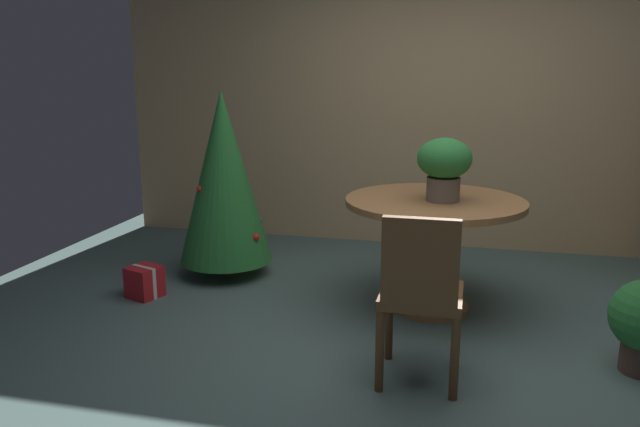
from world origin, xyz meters
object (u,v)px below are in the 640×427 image
object	(u,v)px
round_dining_table	(434,229)
gift_box_red	(145,282)
flower_vase	(444,164)
wooden_chair_near	(421,290)
holiday_tree	(224,177)

from	to	relation	value
round_dining_table	gift_box_red	bearing A→B (deg)	-173.22
flower_vase	wooden_chair_near	distance (m)	1.11
flower_vase	round_dining_table	bearing A→B (deg)	135.13
flower_vase	holiday_tree	size ratio (longest dim) A/B	0.28
gift_box_red	flower_vase	bearing A→B (deg)	5.25
wooden_chair_near	holiday_tree	xyz separation A→B (m)	(-1.60, 1.40, 0.27)
wooden_chair_near	holiday_tree	world-z (taller)	holiday_tree
flower_vase	gift_box_red	world-z (taller)	flower_vase
holiday_tree	flower_vase	bearing A→B (deg)	-13.91
round_dining_table	flower_vase	size ratio (longest dim) A/B	2.90
holiday_tree	wooden_chair_near	bearing A→B (deg)	-41.26
round_dining_table	wooden_chair_near	world-z (taller)	wooden_chair_near
holiday_tree	gift_box_red	distance (m)	0.97
flower_vase	wooden_chair_near	size ratio (longest dim) A/B	0.44
round_dining_table	wooden_chair_near	size ratio (longest dim) A/B	1.28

